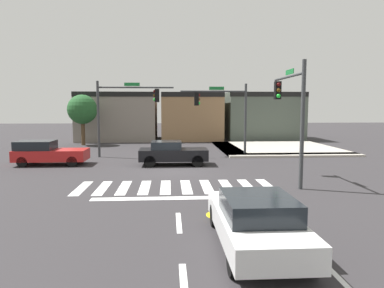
{
  "coord_description": "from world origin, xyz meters",
  "views": [
    {
      "loc": [
        -0.27,
        -20.4,
        3.62
      ],
      "look_at": [
        1.04,
        0.28,
        1.46
      ],
      "focal_mm": 33.3,
      "sensor_mm": 36.0,
      "label": 1
    }
  ],
  "objects_px": {
    "traffic_signal_northwest": "(126,104)",
    "traffic_signal_southeast": "(291,103)",
    "traffic_signal_northeast": "(223,107)",
    "car_white": "(255,220)",
    "car_black": "(172,153)",
    "roadside_tree": "(82,110)",
    "car_red": "(48,153)"
  },
  "relations": [
    {
      "from": "traffic_signal_northwest",
      "to": "traffic_signal_southeast",
      "type": "xyz_separation_m",
      "value": [
        8.93,
        -9.25,
        -0.0
      ]
    },
    {
      "from": "traffic_signal_southeast",
      "to": "traffic_signal_northwest",
      "type": "bearing_deg",
      "value": 44.0
    },
    {
      "from": "traffic_signal_northwest",
      "to": "traffic_signal_southeast",
      "type": "height_order",
      "value": "traffic_signal_southeast"
    },
    {
      "from": "car_black",
      "to": "roadside_tree",
      "type": "relative_size",
      "value": 0.88
    },
    {
      "from": "traffic_signal_northwest",
      "to": "car_red",
      "type": "distance_m",
      "value": 6.38
    },
    {
      "from": "traffic_signal_northwest",
      "to": "roadside_tree",
      "type": "relative_size",
      "value": 1.15
    },
    {
      "from": "traffic_signal_northeast",
      "to": "car_red",
      "type": "relative_size",
      "value": 1.23
    },
    {
      "from": "traffic_signal_southeast",
      "to": "car_red",
      "type": "bearing_deg",
      "value": 66.32
    },
    {
      "from": "traffic_signal_northwest",
      "to": "traffic_signal_southeast",
      "type": "relative_size",
      "value": 0.97
    },
    {
      "from": "traffic_signal_northeast",
      "to": "traffic_signal_northwest",
      "type": "height_order",
      "value": "traffic_signal_northwest"
    },
    {
      "from": "traffic_signal_southeast",
      "to": "car_white",
      "type": "bearing_deg",
      "value": 155.78
    },
    {
      "from": "car_red",
      "to": "car_white",
      "type": "xyz_separation_m",
      "value": [
        9.85,
        -13.86,
        -0.06
      ]
    },
    {
      "from": "car_red",
      "to": "traffic_signal_northeast",
      "type": "bearing_deg",
      "value": 17.46
    },
    {
      "from": "traffic_signal_northwest",
      "to": "car_black",
      "type": "xyz_separation_m",
      "value": [
        3.29,
        -3.89,
        -3.04
      ]
    },
    {
      "from": "traffic_signal_northeast",
      "to": "roadside_tree",
      "type": "height_order",
      "value": "traffic_signal_northeast"
    },
    {
      "from": "traffic_signal_southeast",
      "to": "roadside_tree",
      "type": "bearing_deg",
      "value": 38.46
    },
    {
      "from": "car_red",
      "to": "roadside_tree",
      "type": "xyz_separation_m",
      "value": [
        -0.58,
        11.75,
        2.59
      ]
    },
    {
      "from": "car_white",
      "to": "car_black",
      "type": "distance_m",
      "value": 13.48
    },
    {
      "from": "traffic_signal_northeast",
      "to": "roadside_tree",
      "type": "bearing_deg",
      "value": -33.65
    },
    {
      "from": "traffic_signal_northwest",
      "to": "roadside_tree",
      "type": "xyz_separation_m",
      "value": [
        -5.08,
        8.39,
        -0.44
      ]
    },
    {
      "from": "traffic_signal_northeast",
      "to": "traffic_signal_southeast",
      "type": "xyz_separation_m",
      "value": [
        1.84,
        -9.54,
        0.18
      ]
    },
    {
      "from": "traffic_signal_northwest",
      "to": "car_black",
      "type": "height_order",
      "value": "traffic_signal_northwest"
    },
    {
      "from": "car_red",
      "to": "car_black",
      "type": "height_order",
      "value": "car_red"
    },
    {
      "from": "car_white",
      "to": "roadside_tree",
      "type": "height_order",
      "value": "roadside_tree"
    },
    {
      "from": "traffic_signal_northeast",
      "to": "car_white",
      "type": "bearing_deg",
      "value": 84.31
    },
    {
      "from": "traffic_signal_northeast",
      "to": "car_red",
      "type": "height_order",
      "value": "traffic_signal_northeast"
    },
    {
      "from": "traffic_signal_southeast",
      "to": "car_red",
      "type": "relative_size",
      "value": 1.3
    },
    {
      "from": "traffic_signal_northwest",
      "to": "traffic_signal_northeast",
      "type": "bearing_deg",
      "value": 2.35
    },
    {
      "from": "traffic_signal_southeast",
      "to": "traffic_signal_northeast",
      "type": "bearing_deg",
      "value": 10.93
    },
    {
      "from": "traffic_signal_southeast",
      "to": "roadside_tree",
      "type": "xyz_separation_m",
      "value": [
        -14.01,
        17.64,
        -0.44
      ]
    },
    {
      "from": "traffic_signal_northeast",
      "to": "traffic_signal_southeast",
      "type": "distance_m",
      "value": 9.72
    },
    {
      "from": "traffic_signal_northeast",
      "to": "roadside_tree",
      "type": "relative_size",
      "value": 1.11
    }
  ]
}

